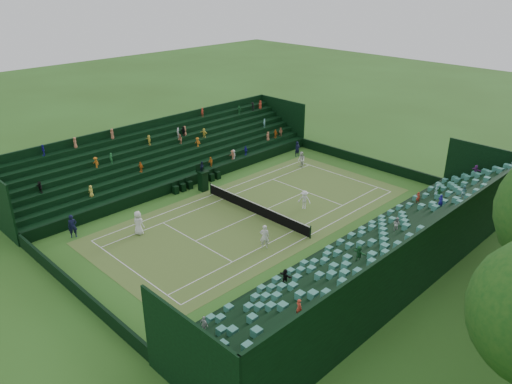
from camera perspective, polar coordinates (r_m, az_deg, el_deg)
ground at (r=41.32m, az=0.00°, el=-2.53°), size 160.00×160.00×0.00m
court_surface at (r=41.32m, az=0.00°, el=-2.53°), size 12.97×26.77×0.01m
perimeter_wall_north at (r=52.63m, az=12.37°, el=3.50°), size 17.17×0.20×1.00m
perimeter_wall_south at (r=33.37m, az=-20.04°, el=-10.27°), size 17.17×0.20×1.00m
perimeter_wall_east at (r=36.30m, az=9.55°, el=-6.05°), size 0.20×31.77×1.00m
perimeter_wall_west at (r=46.96m, az=-7.33°, el=1.32°), size 0.20×31.77×1.00m
north_grandstand at (r=33.92m, az=15.39°, el=-6.90°), size 6.60×32.00×4.90m
south_grandstand at (r=49.76m, az=-10.37°, el=3.74°), size 6.60×32.00×4.90m
tennis_net at (r=41.09m, az=0.00°, el=-1.88°), size 11.67×0.10×1.06m
umpire_chair at (r=45.51m, az=-6.10°, el=1.58°), size 0.89×0.89×2.81m
courtside_chairs at (r=46.83m, az=-6.73°, el=1.15°), size 0.49×5.46×1.06m
player_near_west at (r=38.90m, az=-13.29°, el=-3.45°), size 1.06×0.84×1.91m
player_near_east at (r=36.03m, az=0.98°, el=-5.12°), size 0.81×0.79×1.87m
player_far_west at (r=50.98m, az=5.21°, el=3.69°), size 0.99×0.89×1.66m
player_far_east at (r=42.12m, az=5.55°, el=-0.88°), size 1.22×1.08×1.63m
line_judge_north at (r=54.11m, az=4.75°, el=4.92°), size 0.54×0.69×1.65m
line_judge_south at (r=39.94m, az=-20.23°, el=-3.69°), size 0.66×0.78×1.81m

